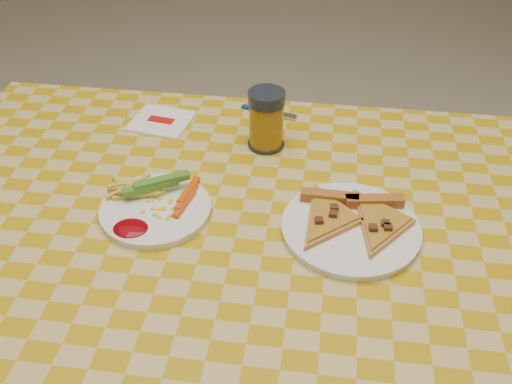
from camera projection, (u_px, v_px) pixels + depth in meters
The scene contains 8 objects.
table at pixel (239, 254), 1.04m from camera, with size 1.28×0.88×0.76m.
plate_left at pixel (156, 210), 1.01m from camera, with size 0.19×0.19×0.01m, color white.
plate_right at pixel (351, 229), 0.98m from camera, with size 0.23×0.23×0.01m, color white.
fries_veggies at pixel (153, 197), 1.02m from camera, with size 0.18×0.17×0.04m.
pizza_slices at pixel (353, 217), 0.98m from camera, with size 0.23×0.22×0.02m.
drink_glass at pixel (266, 120), 1.15m from camera, with size 0.08×0.08×0.12m.
napkin at pixel (161, 121), 1.26m from camera, with size 0.14×0.13×0.01m.
fork at pixel (270, 112), 1.28m from camera, with size 0.13×0.05×0.01m.
Camera 1 is at (0.13, -0.73, 1.42)m, focal length 40.00 mm.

